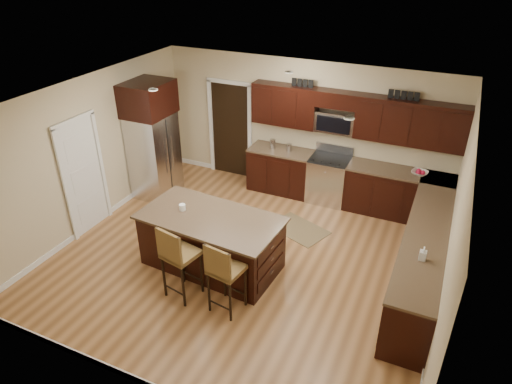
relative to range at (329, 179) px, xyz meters
The scene contains 22 objects.
floor 2.59m from the range, 105.51° to the right, with size 6.00×6.00×0.00m, color #9D6B3E.
ceiling 3.38m from the range, 105.51° to the right, with size 6.00×6.00×0.00m, color silver.
wall_back 1.15m from the range, 156.28° to the left, with size 6.00×6.00×0.00m, color #C5B58E.
wall_left 4.51m from the range, 146.33° to the right, with size 5.50×5.50×0.00m, color #C5B58E.
wall_right 3.49m from the range, 46.57° to the right, with size 5.50×5.50×0.00m, color #C5B58E.
base_cabinets 1.58m from the range, 39.46° to the right, with size 4.02×3.96×0.92m.
upper_cabinets 1.42m from the range, 20.23° to the left, with size 4.00×0.33×0.80m.
range is the anchor object (origin of this frame).
microwave 1.16m from the range, 90.00° to the left, with size 0.76×0.31×0.40m, color silver.
doorway 2.41m from the range, behind, with size 0.85×0.03×2.06m, color black.
pantry_door 4.61m from the range, 143.07° to the right, with size 0.03×0.80×2.04m, color white.
letter_decor 1.84m from the range, 31.31° to the left, with size 2.20×0.03×0.15m, color black, non-canonical shape.
island 3.03m from the range, 110.90° to the right, with size 2.28×1.30×0.92m.
stool_mid 3.87m from the range, 107.29° to the right, with size 0.53×0.53×1.21m.
stool_right 3.71m from the range, 96.30° to the right, with size 0.49×0.49×1.15m.
refrigerator 3.58m from the range, 160.23° to the right, with size 0.79×0.92×2.35m.
floor_mat 1.37m from the range, 96.70° to the right, with size 1.01×0.67×0.01m, color brown.
fruit_bowl 1.74m from the range, ahead, with size 0.29×0.29×0.07m, color silver.
soap_bottle 3.33m from the range, 52.07° to the right, with size 0.09×0.09×0.20m, color #B2B2B2.
canister_tall 1.34m from the range, behind, with size 0.12×0.12×0.19m, color silver.
canister_short 1.01m from the range, behind, with size 0.11×0.11×0.16m, color silver.
island_jar 3.28m from the range, 119.18° to the right, with size 0.10×0.10×0.10m, color white.
Camera 1 is at (2.70, -5.49, 4.67)m, focal length 32.00 mm.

